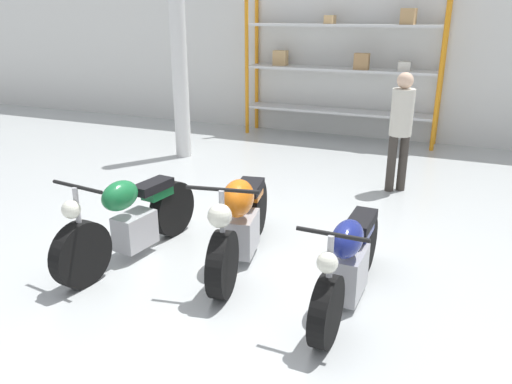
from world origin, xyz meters
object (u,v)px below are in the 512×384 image
at_px(shelving_rack, 342,66).
at_px(motorcycle_orange, 241,221).
at_px(motorcycle_blue, 349,262).
at_px(person_browsing, 401,123).
at_px(motorcycle_green, 131,220).

xyz_separation_m(shelving_rack, motorcycle_orange, (0.37, -5.88, -1.05)).
bearing_deg(motorcycle_blue, shelving_rack, -163.94).
height_order(motorcycle_blue, person_browsing, person_browsing).
xyz_separation_m(motorcycle_green, person_browsing, (2.33, 3.32, 0.60)).
bearing_deg(person_browsing, motorcycle_orange, 125.00).
bearing_deg(shelving_rack, motorcycle_orange, -86.39).
distance_m(shelving_rack, motorcycle_green, 6.38).
distance_m(motorcycle_orange, motorcycle_blue, 1.29).
height_order(motorcycle_orange, person_browsing, person_browsing).
height_order(shelving_rack, motorcycle_green, shelving_rack).
relative_size(motorcycle_green, person_browsing, 1.17).
height_order(motorcycle_green, person_browsing, person_browsing).
distance_m(motorcycle_blue, person_browsing, 3.37).
bearing_deg(motorcycle_green, person_browsing, 152.28).
height_order(motorcycle_orange, motorcycle_blue, motorcycle_orange).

